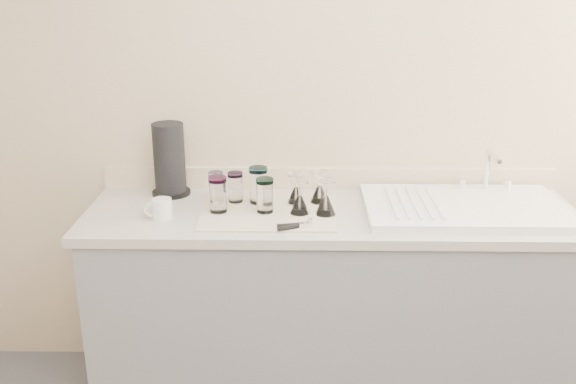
{
  "coord_description": "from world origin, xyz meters",
  "views": [
    {
      "loc": [
        -0.14,
        -1.31,
        1.87
      ],
      "look_at": [
        -0.18,
        1.15,
        1.0
      ],
      "focal_mm": 40.0,
      "sensor_mm": 36.0,
      "label": 1
    }
  ],
  "objects_px": {
    "goblet_back_left": "(296,193)",
    "goblet_front_left": "(300,202)",
    "tumbler_teal": "(216,186)",
    "tumbler_lavender": "(265,195)",
    "tumbler_purple": "(258,185)",
    "tumbler_magenta": "(218,194)",
    "sink_unit": "(464,207)",
    "white_mug": "(161,209)",
    "goblet_front_right": "(326,203)",
    "paper_towel_roll": "(169,160)",
    "tumbler_cyan": "(235,187)",
    "can_opener": "(295,226)",
    "goblet_back_right": "(319,192)"
  },
  "relations": [
    {
      "from": "tumbler_purple",
      "to": "can_opener",
      "type": "height_order",
      "value": "tumbler_purple"
    },
    {
      "from": "tumbler_cyan",
      "to": "goblet_front_left",
      "type": "relative_size",
      "value": 0.93
    },
    {
      "from": "goblet_front_left",
      "to": "goblet_back_right",
      "type": "bearing_deg",
      "value": 57.52
    },
    {
      "from": "tumbler_teal",
      "to": "tumbler_lavender",
      "type": "bearing_deg",
      "value": -31.88
    },
    {
      "from": "goblet_back_right",
      "to": "tumbler_purple",
      "type": "bearing_deg",
      "value": -177.7
    },
    {
      "from": "goblet_back_left",
      "to": "goblet_front_left",
      "type": "relative_size",
      "value": 0.91
    },
    {
      "from": "tumbler_teal",
      "to": "can_opener",
      "type": "bearing_deg",
      "value": -41.99
    },
    {
      "from": "tumbler_teal",
      "to": "tumbler_purple",
      "type": "height_order",
      "value": "tumbler_purple"
    },
    {
      "from": "tumbler_teal",
      "to": "goblet_back_left",
      "type": "height_order",
      "value": "same"
    },
    {
      "from": "sink_unit",
      "to": "goblet_back_right",
      "type": "distance_m",
      "value": 0.61
    },
    {
      "from": "tumbler_teal",
      "to": "tumbler_magenta",
      "type": "relative_size",
      "value": 0.85
    },
    {
      "from": "goblet_back_right",
      "to": "goblet_front_left",
      "type": "relative_size",
      "value": 0.97
    },
    {
      "from": "tumbler_magenta",
      "to": "goblet_front_left",
      "type": "distance_m",
      "value": 0.34
    },
    {
      "from": "sink_unit",
      "to": "goblet_front_left",
      "type": "relative_size",
      "value": 5.84
    },
    {
      "from": "goblet_front_left",
      "to": "can_opener",
      "type": "distance_m",
      "value": 0.16
    },
    {
      "from": "goblet_front_left",
      "to": "goblet_front_right",
      "type": "height_order",
      "value": "goblet_front_right"
    },
    {
      "from": "goblet_front_right",
      "to": "can_opener",
      "type": "bearing_deg",
      "value": -130.22
    },
    {
      "from": "tumbler_purple",
      "to": "tumbler_lavender",
      "type": "distance_m",
      "value": 0.11
    },
    {
      "from": "goblet_back_right",
      "to": "goblet_front_left",
      "type": "xyz_separation_m",
      "value": [
        -0.08,
        -0.13,
        0.0
      ]
    },
    {
      "from": "goblet_back_right",
      "to": "tumbler_cyan",
      "type": "bearing_deg",
      "value": 179.82
    },
    {
      "from": "tumbler_lavender",
      "to": "goblet_back_left",
      "type": "bearing_deg",
      "value": 40.93
    },
    {
      "from": "paper_towel_roll",
      "to": "tumbler_magenta",
      "type": "bearing_deg",
      "value": -44.52
    },
    {
      "from": "goblet_back_right",
      "to": "tumbler_magenta",
      "type": "bearing_deg",
      "value": -163.98
    },
    {
      "from": "tumbler_teal",
      "to": "goblet_back_left",
      "type": "bearing_deg",
      "value": -4.07
    },
    {
      "from": "tumbler_cyan",
      "to": "tumbler_teal",
      "type": "bearing_deg",
      "value": 170.43
    },
    {
      "from": "goblet_front_left",
      "to": "tumbler_lavender",
      "type": "bearing_deg",
      "value": 174.53
    },
    {
      "from": "goblet_back_left",
      "to": "goblet_front_left",
      "type": "height_order",
      "value": "goblet_front_left"
    },
    {
      "from": "tumbler_purple",
      "to": "white_mug",
      "type": "bearing_deg",
      "value": -156.18
    },
    {
      "from": "tumbler_teal",
      "to": "goblet_front_left",
      "type": "height_order",
      "value": "goblet_front_left"
    },
    {
      "from": "tumbler_cyan",
      "to": "tumbler_lavender",
      "type": "height_order",
      "value": "tumbler_lavender"
    },
    {
      "from": "tumbler_magenta",
      "to": "sink_unit",
      "type": "bearing_deg",
      "value": 2.19
    },
    {
      "from": "tumbler_purple",
      "to": "goblet_back_left",
      "type": "relative_size",
      "value": 1.23
    },
    {
      "from": "tumbler_purple",
      "to": "tumbler_lavender",
      "type": "relative_size",
      "value": 1.09
    },
    {
      "from": "tumbler_teal",
      "to": "tumbler_cyan",
      "type": "relative_size",
      "value": 0.97
    },
    {
      "from": "tumbler_teal",
      "to": "can_opener",
      "type": "relative_size",
      "value": 0.91
    },
    {
      "from": "sink_unit",
      "to": "tumbler_cyan",
      "type": "xyz_separation_m",
      "value": [
        -0.96,
        0.08,
        0.05
      ]
    },
    {
      "from": "sink_unit",
      "to": "can_opener",
      "type": "relative_size",
      "value": 5.84
    },
    {
      "from": "sink_unit",
      "to": "paper_towel_roll",
      "type": "height_order",
      "value": "paper_towel_roll"
    },
    {
      "from": "tumbler_purple",
      "to": "tumbler_magenta",
      "type": "relative_size",
      "value": 1.05
    },
    {
      "from": "goblet_front_right",
      "to": "can_opener",
      "type": "relative_size",
      "value": 1.05
    },
    {
      "from": "goblet_back_right",
      "to": "can_opener",
      "type": "xyz_separation_m",
      "value": [
        -0.1,
        -0.29,
        -0.04
      ]
    },
    {
      "from": "tumbler_magenta",
      "to": "tumbler_lavender",
      "type": "bearing_deg",
      "value": 0.27
    },
    {
      "from": "sink_unit",
      "to": "goblet_front_right",
      "type": "relative_size",
      "value": 5.55
    },
    {
      "from": "tumbler_purple",
      "to": "tumbler_magenta",
      "type": "distance_m",
      "value": 0.19
    },
    {
      "from": "white_mug",
      "to": "sink_unit",
      "type": "bearing_deg",
      "value": 4.51
    },
    {
      "from": "tumbler_lavender",
      "to": "white_mug",
      "type": "bearing_deg",
      "value": -171.79
    },
    {
      "from": "goblet_front_right",
      "to": "sink_unit",
      "type": "bearing_deg",
      "value": 6.1
    },
    {
      "from": "tumbler_teal",
      "to": "tumbler_lavender",
      "type": "relative_size",
      "value": 0.88
    },
    {
      "from": "tumbler_purple",
      "to": "tumbler_magenta",
      "type": "xyz_separation_m",
      "value": [
        -0.16,
        -0.11,
        -0.0
      ]
    },
    {
      "from": "sink_unit",
      "to": "tumbler_teal",
      "type": "height_order",
      "value": "sink_unit"
    }
  ]
}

